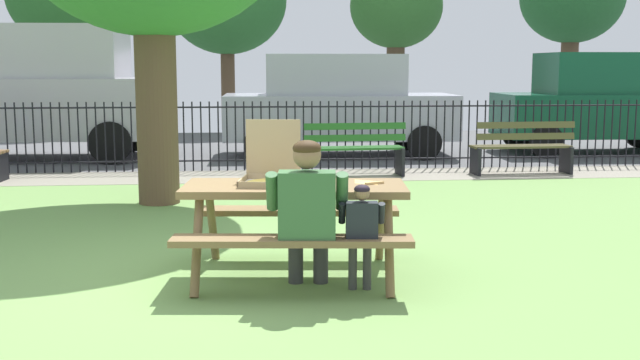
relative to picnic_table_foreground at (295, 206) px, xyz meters
The scene contains 16 objects.
ground 1.72m from the picnic_table_foreground, 124.84° to the left, with size 28.00×10.60×0.02m, color #719A50.
cobblestone_walkway 6.02m from the picnic_table_foreground, 98.84° to the left, with size 28.00×1.40×0.01m, color gray.
street_asphalt 10.43m from the picnic_table_foreground, 95.07° to the left, with size 28.00×7.50×0.01m, color #515154.
picnic_table_foreground is the anchor object (origin of this frame).
pizza_box_open 0.34m from the picnic_table_foreground, 156.34° to the left, with size 0.53×0.55×0.51m.
pizza_slice_on_table 0.64m from the picnic_table_foreground, ahead, with size 0.26×0.31×0.02m.
adult_at_table 0.52m from the picnic_table_foreground, 82.94° to the right, with size 0.63×0.62×1.19m.
child_at_table 0.74m from the picnic_table_foreground, 51.14° to the right, with size 0.35×0.35×0.86m.
iron_fence_streetside 6.68m from the picnic_table_foreground, 97.91° to the left, with size 20.81×0.03×1.15m.
park_bench_center 5.93m from the picnic_table_foreground, 77.52° to the left, with size 1.62×0.56×0.85m.
park_bench_right 7.04m from the picnic_table_foreground, 55.27° to the left, with size 1.61×0.51×0.85m.
parked_car_center 9.73m from the picnic_table_foreground, 116.65° to the left, with size 4.75×2.18×2.46m.
parked_car_right 8.79m from the picnic_table_foreground, 81.02° to the left, with size 4.45×2.02×1.94m.
parked_car_far_right 10.89m from the picnic_table_foreground, 52.80° to the left, with size 3.95×1.93×1.98m.
far_tree_center 15.26m from the picnic_table_foreground, 93.34° to the left, with size 3.19×3.19×4.89m.
far_tree_midright 15.64m from the picnic_table_foreground, 76.12° to the left, with size 2.52×2.52×4.46m.
Camera 1 is at (0.54, -6.24, 1.73)m, focal length 43.54 mm.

